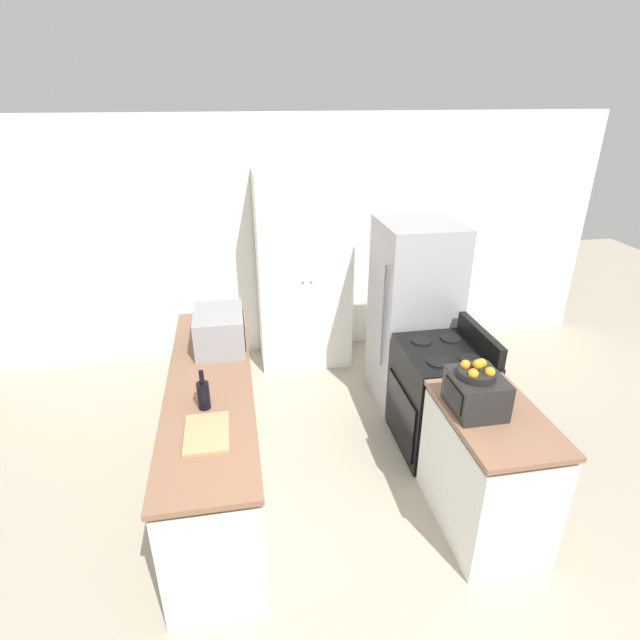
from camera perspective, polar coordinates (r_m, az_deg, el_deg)
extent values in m
plane|color=#A89E89|center=(3.40, 6.57, -30.74)|extent=(14.00, 14.00, 0.00)
cube|color=white|center=(5.54, -2.92, 9.16)|extent=(7.00, 0.06, 2.60)
cube|color=silver|center=(3.94, -11.87, -12.87)|extent=(0.58, 2.38, 0.84)
cube|color=#896047|center=(3.67, -12.51, -6.96)|extent=(0.60, 2.43, 0.04)
cube|color=silver|center=(3.72, 18.38, -16.41)|extent=(0.58, 0.93, 0.84)
cube|color=#896047|center=(3.43, 19.45, -10.36)|extent=(0.60, 0.95, 0.04)
cube|color=white|center=(5.30, -1.91, 5.57)|extent=(0.96, 0.57, 2.09)
sphere|color=#B2B2B7|center=(5.02, -1.86, 4.44)|extent=(0.03, 0.03, 0.03)
sphere|color=#B2B2B7|center=(5.03, -0.96, 4.50)|extent=(0.03, 0.03, 0.03)
cube|color=black|center=(4.31, 13.44, -8.75)|extent=(0.64, 0.75, 0.92)
cube|color=black|center=(4.27, 9.16, -10.58)|extent=(0.02, 0.66, 0.50)
cube|color=black|center=(4.17, 17.84, -2.01)|extent=(0.06, 0.71, 0.16)
cylinder|color=black|center=(3.89, 13.37, -4.69)|extent=(0.17, 0.17, 0.01)
cylinder|color=black|center=(4.18, 11.52, -2.33)|extent=(0.17, 0.17, 0.01)
cylinder|color=black|center=(3.99, 16.77, -4.30)|extent=(0.17, 0.17, 0.01)
cylinder|color=black|center=(4.27, 14.72, -2.03)|extent=(0.17, 0.17, 0.01)
cube|color=#A3A3A8|center=(4.76, 10.56, 0.63)|extent=(0.68, 0.75, 1.76)
cylinder|color=gray|center=(4.43, 7.20, 0.26)|extent=(0.02, 0.02, 0.97)
cube|color=#939399|center=(4.02, -11.43, -1.11)|extent=(0.38, 0.51, 0.30)
cube|color=black|center=(3.98, -8.67, -1.14)|extent=(0.01, 0.32, 0.22)
cylinder|color=black|center=(3.32, -13.16, -8.41)|extent=(0.08, 0.08, 0.19)
cylinder|color=black|center=(3.25, -13.39, -6.37)|extent=(0.03, 0.03, 0.09)
cube|color=black|center=(3.36, 17.42, -7.96)|extent=(0.31, 0.36, 0.25)
cube|color=black|center=(3.29, 14.95, -8.32)|extent=(0.01, 0.26, 0.15)
cylinder|color=black|center=(3.27, 17.48, -5.85)|extent=(0.24, 0.24, 0.05)
sphere|color=orange|center=(3.32, 17.99, -4.73)|extent=(0.06, 0.06, 0.06)
sphere|color=orange|center=(3.27, 16.29, -4.94)|extent=(0.06, 0.06, 0.06)
sphere|color=orange|center=(3.19, 17.11, -5.88)|extent=(0.06, 0.06, 0.06)
sphere|color=orange|center=(3.24, 18.85, -5.65)|extent=(0.06, 0.06, 0.06)
sphere|color=orange|center=(3.24, 17.62, -4.85)|extent=(0.06, 0.06, 0.06)
cube|color=tan|center=(3.14, -12.81, -12.49)|extent=(0.26, 0.39, 0.02)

